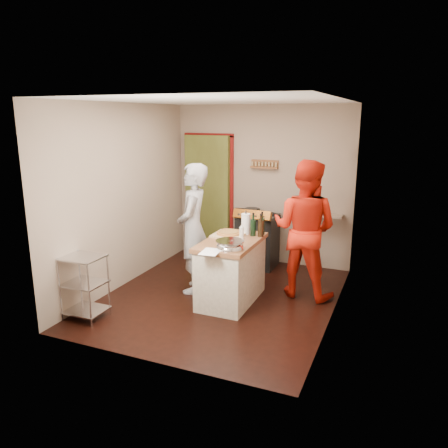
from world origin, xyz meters
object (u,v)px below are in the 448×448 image
(wire_shelving, at_px, (84,284))
(island, at_px, (231,269))
(stove, at_px, (257,240))
(person_red, at_px, (304,229))
(person_stripe, at_px, (193,229))

(wire_shelving, relative_size, island, 0.62)
(stove, bearing_deg, wire_shelving, -116.85)
(island, bearing_deg, person_red, 35.74)
(island, bearing_deg, wire_shelving, -141.62)
(person_stripe, relative_size, person_red, 0.96)
(island, relative_size, person_red, 0.69)
(island, bearing_deg, stove, 95.12)
(person_red, bearing_deg, person_stripe, 24.99)
(island, height_order, person_red, person_red)
(person_red, bearing_deg, wire_shelving, 45.45)
(person_red, bearing_deg, island, 43.74)
(wire_shelving, bearing_deg, stove, 63.15)
(person_stripe, bearing_deg, wire_shelving, -47.15)
(person_red, bearing_deg, stove, -34.67)
(wire_shelving, bearing_deg, person_stripe, 57.61)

